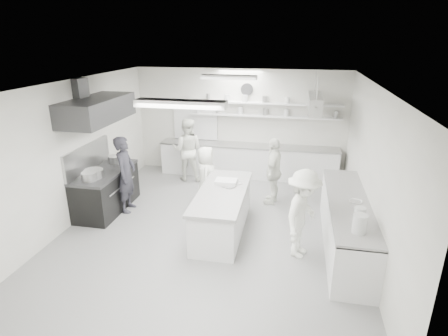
% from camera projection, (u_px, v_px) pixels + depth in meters
% --- Properties ---
extents(floor, '(6.00, 7.00, 0.02)m').
position_uv_depth(floor, '(212.00, 228.00, 7.76)').
color(floor, '#969696').
rests_on(floor, ground).
extents(ceiling, '(6.00, 7.00, 0.02)m').
position_uv_depth(ceiling, '(211.00, 83.00, 6.73)').
color(ceiling, white).
rests_on(ceiling, wall_back).
extents(wall_back, '(6.00, 0.04, 3.00)m').
position_uv_depth(wall_back, '(240.00, 123.00, 10.47)').
color(wall_back, silver).
rests_on(wall_back, floor).
extents(wall_front, '(6.00, 0.04, 3.00)m').
position_uv_depth(wall_front, '(138.00, 261.00, 4.02)').
color(wall_front, silver).
rests_on(wall_front, floor).
extents(wall_left, '(0.04, 7.00, 3.00)m').
position_uv_depth(wall_left, '(75.00, 152.00, 7.80)').
color(wall_left, silver).
rests_on(wall_left, floor).
extents(wall_right, '(0.04, 7.00, 3.00)m').
position_uv_depth(wall_right, '(371.00, 171.00, 6.68)').
color(wall_right, silver).
rests_on(wall_right, floor).
extents(stove, '(0.80, 1.80, 0.90)m').
position_uv_depth(stove, '(107.00, 191.00, 8.45)').
color(stove, black).
rests_on(stove, floor).
extents(exhaust_hood, '(0.85, 2.00, 0.50)m').
position_uv_depth(exhaust_hood, '(97.00, 110.00, 7.81)').
color(exhaust_hood, '#38383B').
rests_on(exhaust_hood, wall_left).
extents(back_counter, '(5.00, 0.60, 0.92)m').
position_uv_depth(back_counter, '(248.00, 161.00, 10.49)').
color(back_counter, silver).
rests_on(back_counter, floor).
extents(shelf_lower, '(4.20, 0.26, 0.04)m').
position_uv_depth(shelf_lower, '(264.00, 116.00, 10.14)').
color(shelf_lower, silver).
rests_on(shelf_lower, wall_back).
extents(shelf_upper, '(4.20, 0.26, 0.04)m').
position_uv_depth(shelf_upper, '(264.00, 103.00, 10.02)').
color(shelf_upper, silver).
rests_on(shelf_upper, wall_back).
extents(pass_through_window, '(1.30, 0.04, 1.00)m').
position_uv_depth(pass_through_window, '(196.00, 122.00, 10.71)').
color(pass_through_window, black).
rests_on(pass_through_window, wall_back).
extents(wall_clock, '(0.32, 0.05, 0.32)m').
position_uv_depth(wall_clock, '(247.00, 89.00, 10.08)').
color(wall_clock, white).
rests_on(wall_clock, wall_back).
extents(right_counter, '(0.74, 3.30, 0.94)m').
position_uv_depth(right_counter, '(346.00, 225.00, 6.91)').
color(right_counter, silver).
rests_on(right_counter, floor).
extents(pot_rack, '(0.30, 1.60, 0.40)m').
position_uv_depth(pot_rack, '(315.00, 104.00, 8.81)').
color(pot_rack, '#A5A5A5').
rests_on(pot_rack, ceiling).
extents(light_fixture_front, '(1.30, 0.25, 0.10)m').
position_uv_depth(light_fixture_front, '(181.00, 104.00, 5.10)').
color(light_fixture_front, silver).
rests_on(light_fixture_front, ceiling).
extents(light_fixture_rear, '(1.30, 0.25, 0.10)m').
position_uv_depth(light_fixture_rear, '(229.00, 77.00, 8.42)').
color(light_fixture_rear, silver).
rests_on(light_fixture_rear, ceiling).
extents(prep_island, '(0.88, 2.31, 0.85)m').
position_uv_depth(prep_island, '(222.00, 212.00, 7.52)').
color(prep_island, silver).
rests_on(prep_island, floor).
extents(stove_pot, '(0.40, 0.40, 0.23)m').
position_uv_depth(stove_pot, '(94.00, 175.00, 7.87)').
color(stove_pot, '#A5A5A5').
rests_on(stove_pot, stove).
extents(cook_stove, '(0.49, 0.68, 1.77)m').
position_uv_depth(cook_stove, '(126.00, 174.00, 8.28)').
color(cook_stove, '#292831').
rests_on(cook_stove, floor).
extents(cook_back, '(0.91, 0.74, 1.75)m').
position_uv_depth(cook_back, '(187.00, 150.00, 10.11)').
color(cook_back, white).
rests_on(cook_back, floor).
extents(cook_island_left, '(0.61, 0.79, 1.44)m').
position_uv_depth(cook_island_left, '(206.00, 176.00, 8.62)').
color(cook_island_left, white).
rests_on(cook_island_left, floor).
extents(cook_island_right, '(0.55, 1.00, 1.62)m').
position_uv_depth(cook_island_right, '(274.00, 171.00, 8.69)').
color(cook_island_right, white).
rests_on(cook_island_right, floor).
extents(cook_right, '(0.94, 1.22, 1.67)m').
position_uv_depth(cook_right, '(303.00, 214.00, 6.54)').
color(cook_right, white).
rests_on(cook_right, floor).
extents(bowl_island_a, '(0.36, 0.36, 0.07)m').
position_uv_depth(bowl_island_a, '(229.00, 187.00, 7.58)').
color(bowl_island_a, '#A5A5A5').
rests_on(bowl_island_a, prep_island).
extents(bowl_island_b, '(0.28, 0.28, 0.07)m').
position_uv_depth(bowl_island_b, '(237.00, 184.00, 7.74)').
color(bowl_island_b, silver).
rests_on(bowl_island_b, prep_island).
extents(bowl_right, '(0.28, 0.28, 0.06)m').
position_uv_depth(bowl_right, '(356.00, 202.00, 6.69)').
color(bowl_right, silver).
rests_on(bowl_right, right_counter).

